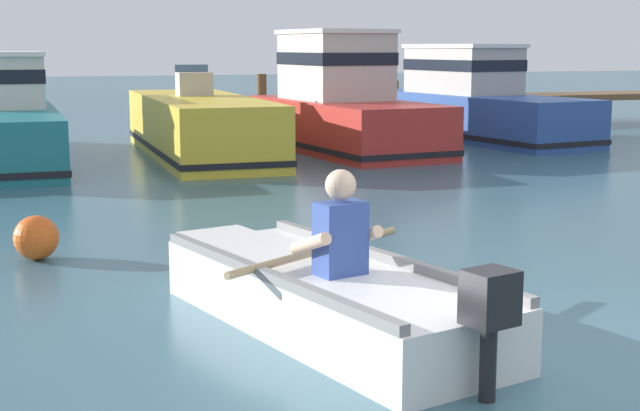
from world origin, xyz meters
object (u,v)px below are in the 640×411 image
Objects in this scene: moored_boat_blue at (473,104)px; mooring_buoy at (36,238)px; rowboat_with_person at (323,293)px; moored_boat_teal at (9,120)px; moored_boat_yellow at (200,128)px; moored_boat_red at (342,106)px.

moored_boat_blue reaches higher than mooring_buoy.
moored_boat_teal is (-1.98, 11.33, 0.48)m from rowboat_with_person.
mooring_buoy is (-9.63, -9.08, -0.56)m from moored_boat_blue.
moored_boat_teal reaches higher than mooring_buoy.
rowboat_with_person is 0.58× the size of moored_boat_blue.
rowboat_with_person is 0.54× the size of moored_boat_teal.
moored_boat_yellow is 8.53m from mooring_buoy.
moored_boat_teal is 15.76× the size of mooring_buoy.
moored_boat_blue is at bearing 18.64° from moored_boat_red.
rowboat_with_person is at bearing -122.78° from moored_boat_blue.
moored_boat_teal is 1.27× the size of moored_boat_red.
rowboat_with_person is at bearing -80.09° from moored_boat_teal.
mooring_buoy is at bearing 122.73° from rowboat_with_person.
moored_boat_red is 0.84× the size of moored_boat_blue.
mooring_buoy is at bearing -127.74° from moored_boat_red.
moored_boat_red is 12.39× the size of mooring_buoy.
mooring_buoy is (-3.27, -7.88, -0.31)m from moored_boat_yellow.
moored_boat_red reaches higher than moored_boat_yellow.
moored_boat_red is at bearing -161.36° from moored_boat_blue.
moored_boat_teal reaches higher than moored_boat_yellow.
moored_boat_teal is 3.40m from moored_boat_yellow.
moored_boat_blue is 13.25m from mooring_buoy.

